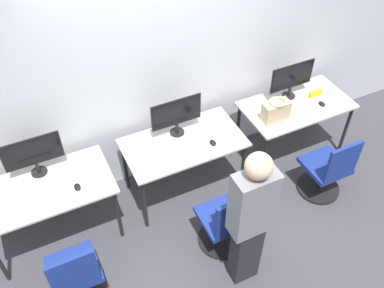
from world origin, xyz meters
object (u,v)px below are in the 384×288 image
at_px(office_chair_right, 327,172).
at_px(monitor_right, 292,78).
at_px(mouse_left, 77,187).
at_px(office_chair_center, 225,224).
at_px(mouse_right, 322,104).
at_px(office_chair_left, 76,277).
at_px(keyboard_right, 303,109).
at_px(person_center, 251,218).
at_px(mouse_center, 213,143).
at_px(keyboard_center, 189,149).
at_px(monitor_center, 176,114).
at_px(keyboard_left, 47,196).
at_px(handbag, 276,111).
at_px(monitor_left, 33,154).

bearing_deg(office_chair_right, monitor_right, 87.24).
relative_size(mouse_left, office_chair_center, 0.10).
xyz_separation_m(mouse_right, office_chair_right, (-0.29, -0.60, -0.41)).
height_order(mouse_left, office_chair_left, office_chair_left).
relative_size(mouse_left, monitor_right, 0.16).
bearing_deg(mouse_right, keyboard_right, 174.72).
bearing_deg(keyboard_right, office_chair_right, -94.00).
relative_size(person_center, office_chair_right, 1.90).
distance_m(mouse_center, office_chair_right, 1.33).
height_order(office_chair_left, office_chair_right, same).
xyz_separation_m(mouse_left, monitor_right, (2.57, 0.30, 0.24)).
xyz_separation_m(keyboard_center, person_center, (0.05, -1.09, 0.14)).
xyz_separation_m(monitor_center, office_chair_center, (0.05, -1.01, -0.65)).
bearing_deg(keyboard_center, monitor_right, 11.78).
bearing_deg(mouse_right, keyboard_left, 179.69).
bearing_deg(mouse_left, keyboard_right, 0.55).
relative_size(keyboard_left, handbag, 1.29).
xyz_separation_m(monitor_center, office_chair_right, (1.38, -0.89, -0.65)).
bearing_deg(monitor_right, keyboard_left, -174.30).
relative_size(monitor_center, person_center, 0.34).
bearing_deg(person_center, monitor_center, 92.26).
height_order(monitor_center, office_chair_center, monitor_center).
relative_size(keyboard_left, keyboard_right, 1.00).
bearing_deg(monitor_left, keyboard_center, -13.72).
height_order(keyboard_left, mouse_left, mouse_left).
distance_m(mouse_left, monitor_center, 1.21).
bearing_deg(keyboard_center, monitor_center, 90.00).
bearing_deg(person_center, mouse_left, 138.05).
distance_m(mouse_right, office_chair_right, 0.78).
bearing_deg(office_chair_center, mouse_center, 72.97).
bearing_deg(keyboard_right, office_chair_left, -166.86).
xyz_separation_m(mouse_center, person_center, (-0.21, -1.06, 0.13)).
bearing_deg(mouse_right, keyboard_center, 179.86).
bearing_deg(mouse_center, office_chair_center, -107.03).
distance_m(mouse_left, person_center, 1.62).
xyz_separation_m(keyboard_left, monitor_right, (2.85, 0.28, 0.24)).
relative_size(mouse_center, monitor_right, 0.16).
bearing_deg(monitor_left, monitor_center, -2.48).
bearing_deg(keyboard_center, mouse_right, -0.14).
bearing_deg(monitor_right, keyboard_right, -90.00).
bearing_deg(mouse_center, office_chair_left, -159.76).
bearing_deg(keyboard_left, mouse_left, -3.89).
bearing_deg(monitor_center, monitor_right, 0.45).
relative_size(keyboard_center, monitor_right, 0.70).
bearing_deg(keyboard_right, keyboard_left, -179.88).
relative_size(keyboard_center, keyboard_right, 1.00).
height_order(office_chair_left, monitor_center, monitor_center).
relative_size(monitor_center, office_chair_right, 0.64).
bearing_deg(mouse_left, person_center, -41.95).
bearing_deg(handbag, monitor_right, 36.03).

